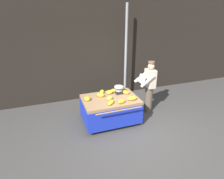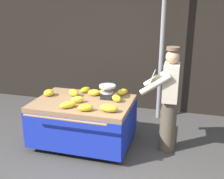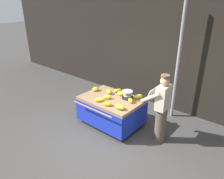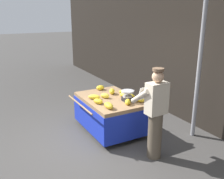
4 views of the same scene
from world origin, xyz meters
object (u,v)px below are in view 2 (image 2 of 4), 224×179
banana_bunch_1 (109,108)px  vendor_person (169,100)px  banana_bunch_0 (68,105)px  banana_bunch_5 (74,93)px  banana_cart (83,113)px  banana_bunch_8 (94,93)px  banana_bunch_10 (122,92)px  street_pole (162,38)px  banana_bunch_2 (85,90)px  banana_bunch_7 (49,93)px  weighing_scale (107,92)px  banana_bunch_4 (104,92)px  banana_bunch_3 (85,108)px  banana_bunch_6 (116,98)px  banana_bunch_9 (77,100)px

banana_bunch_1 → vendor_person: bearing=31.6°
banana_bunch_0 → banana_bunch_5: bearing=104.3°
banana_cart → banana_bunch_8: (0.09, 0.31, 0.27)m
banana_bunch_10 → street_pole: bearing=61.9°
banana_bunch_2 → banana_bunch_8: 0.24m
vendor_person → banana_bunch_0: bearing=-160.3°
banana_bunch_2 → banana_bunch_7: (-0.54, -0.35, 0.01)m
banana_cart → weighing_scale: 0.54m
street_pole → weighing_scale: (-0.75, -1.26, -0.78)m
weighing_scale → banana_bunch_0: bearing=-128.4°
banana_cart → banana_bunch_1: banana_bunch_1 is taller
banana_bunch_1 → vendor_person: (0.83, 0.51, 0.03)m
banana_bunch_0 → banana_bunch_4: banana_bunch_0 is taller
banana_bunch_2 → banana_bunch_10: (0.68, 0.03, 0.01)m
banana_bunch_1 → banana_bunch_7: size_ratio=1.40×
banana_bunch_5 → banana_bunch_2: bearing=65.5°
banana_bunch_0 → banana_bunch_1: bearing=1.7°
banana_bunch_0 → banana_bunch_3: (0.30, -0.05, 0.00)m
street_pole → vendor_person: bearing=-78.2°
street_pole → banana_cart: 2.16m
banana_bunch_8 → street_pole: bearing=49.2°
banana_bunch_4 → banana_bunch_6: (0.29, -0.26, 0.01)m
banana_bunch_7 → banana_bunch_2: bearing=32.8°
banana_cart → banana_bunch_0: 0.45m
banana_bunch_7 → vendor_person: size_ratio=0.12×
banana_bunch_7 → banana_bunch_8: banana_bunch_7 is taller
banana_bunch_3 → banana_bunch_8: size_ratio=1.06×
banana_bunch_7 → weighing_scale: bearing=8.6°
banana_bunch_0 → banana_bunch_9: bearing=77.3°
banana_bunch_0 → banana_bunch_2: size_ratio=1.19×
banana_bunch_3 → banana_bunch_8: bearing=98.8°
banana_bunch_1 → banana_bunch_7: banana_bunch_1 is taller
banana_cart → banana_bunch_6: bearing=12.9°
banana_bunch_6 → banana_bunch_2: bearing=155.2°
banana_bunch_4 → banana_bunch_6: bearing=-42.3°
banana_bunch_1 → banana_bunch_9: banana_bunch_1 is taller
banana_bunch_9 → banana_bunch_1: bearing=-20.6°
street_pole → banana_bunch_9: (-1.15, -1.59, -0.84)m
banana_cart → banana_bunch_10: banana_bunch_10 is taller
banana_cart → banana_bunch_9: banana_bunch_9 is taller
banana_cart → banana_bunch_0: (-0.10, -0.34, 0.26)m
banana_cart → banana_bunch_2: bearing=105.8°
banana_bunch_6 → banana_bunch_9: (-0.59, -0.23, -0.00)m
banana_bunch_9 → banana_bunch_2: bearing=97.8°
banana_bunch_1 → banana_bunch_3: 0.35m
vendor_person → banana_bunch_7: bearing=-177.1°
banana_cart → street_pole: bearing=53.5°
banana_bunch_0 → banana_bunch_1: banana_bunch_1 is taller
banana_bunch_0 → banana_bunch_8: (0.19, 0.66, 0.00)m
banana_bunch_2 → banana_bunch_8: bearing=-29.1°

